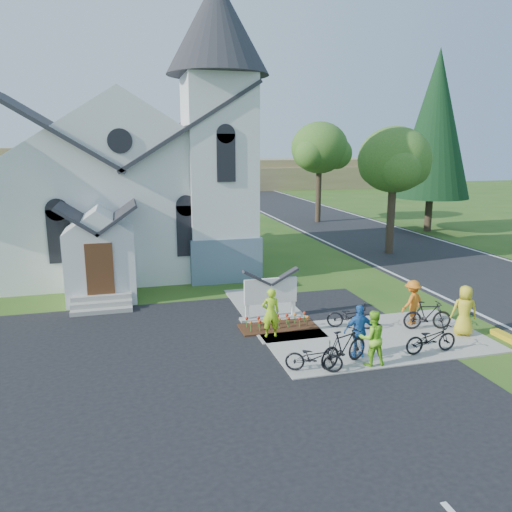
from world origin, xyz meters
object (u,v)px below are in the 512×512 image
object	(u,v)px
cyclist_2	(359,331)
bike_0	(314,357)
bike_2	(351,316)
cyclist_4	(464,310)
cyclist_0	(271,313)
cyclist_3	(412,302)
bike_1	(344,347)
bike_3	(427,315)
church_sign	(271,291)
cyclist_1	(372,338)
bike_4	(431,338)

from	to	relation	value
cyclist_2	bike_0	bearing A→B (deg)	27.14
bike_0	bike_2	bearing A→B (deg)	-19.58
cyclist_4	cyclist_0	bearing A→B (deg)	7.00
cyclist_3	bike_1	bearing A→B (deg)	10.66
cyclist_0	cyclist_4	distance (m)	6.21
bike_3	cyclist_4	bearing A→B (deg)	-119.08
church_sign	cyclist_4	size ratio (longest dim) A/B	1.34
cyclist_1	bike_2	size ratio (longest dim) A/B	0.98
cyclist_2	bike_2	size ratio (longest dim) A/B	0.97
bike_2	cyclist_3	world-z (taller)	cyclist_3
bike_2	cyclist_3	distance (m)	2.22
cyclist_4	bike_4	bearing A→B (deg)	48.46
bike_3	bike_4	bearing A→B (deg)	161.90
cyclist_0	bike_4	xyz separation A→B (m)	(4.19, -2.45, -0.36)
cyclist_1	bike_1	bearing A→B (deg)	-8.75
cyclist_2	bike_3	distance (m)	3.51
cyclist_1	cyclist_4	bearing A→B (deg)	-158.73
bike_1	cyclist_4	distance (m)	4.81
bike_0	bike_4	world-z (taller)	bike_4
bike_0	cyclist_3	size ratio (longest dim) A/B	1.02
bike_1	bike_4	world-z (taller)	bike_1
cyclist_2	cyclist_1	bearing A→B (deg)	107.98
bike_0	cyclist_1	distance (m)	1.75
cyclist_1	cyclist_3	size ratio (longest dim) A/B	1.03
cyclist_0	cyclist_3	world-z (taller)	cyclist_0
bike_0	cyclist_4	distance (m)	5.78
church_sign	bike_3	size ratio (longest dim) A/B	1.36
cyclist_2	cyclist_4	size ratio (longest dim) A/B	0.95
church_sign	cyclist_4	distance (m)	6.37
cyclist_0	cyclist_3	xyz separation A→B (m)	(5.00, -0.12, -0.03)
bike_0	cyclist_2	distance (m)	1.74
cyclist_3	cyclist_4	xyz separation A→B (m)	(1.03, -1.36, 0.06)
bike_2	cyclist_3	size ratio (longest dim) A/B	1.05
cyclist_1	bike_2	bearing A→B (deg)	-100.78
bike_1	cyclist_1	bearing A→B (deg)	-124.00
bike_0	bike_4	bearing A→B (deg)	-63.87
church_sign	bike_4	size ratio (longest dim) A/B	1.32
bike_2	bike_3	world-z (taller)	bike_3
cyclist_1	bike_1	distance (m)	0.82
bike_1	cyclist_2	bearing A→B (deg)	-80.51
bike_1	cyclist_2	size ratio (longest dim) A/B	1.12
cyclist_0	cyclist_4	size ratio (longest dim) A/B	0.97
cyclist_1	bike_3	bearing A→B (deg)	-143.68
cyclist_2	bike_4	xyz separation A→B (m)	(2.18, -0.28, -0.34)
bike_1	cyclist_2	distance (m)	0.81
church_sign	cyclist_1	size ratio (longest dim) A/B	1.40
cyclist_0	cyclist_3	distance (m)	5.01
cyclist_1	cyclist_2	world-z (taller)	cyclist_1
bike_1	cyclist_3	world-z (taller)	cyclist_3
cyclist_2	bike_4	distance (m)	2.22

